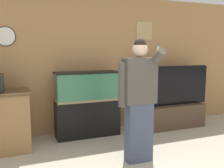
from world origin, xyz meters
The scene contains 4 objects.
wall_back_paneled centered at (0.00, 2.79, 1.30)m, with size 10.00×0.08×2.60m.
aquarium_on_stand centered at (-0.13, 2.46, 0.60)m, with size 1.16×0.38×1.19m.
tv_on_stand centered at (1.61, 2.31, 0.37)m, with size 1.62×0.40×1.26m.
person_standing centered at (0.26, 1.18, 0.90)m, with size 0.54×0.41×1.73m.
Camera 1 is at (-1.30, -1.86, 1.59)m, focal length 40.00 mm.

